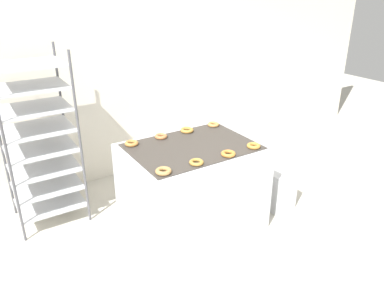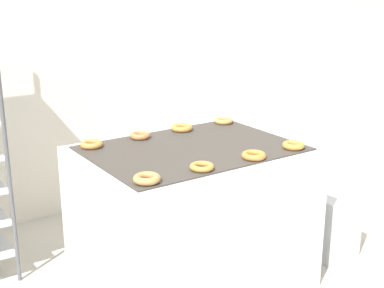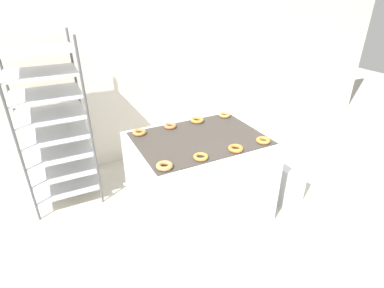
{
  "view_description": "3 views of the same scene",
  "coord_description": "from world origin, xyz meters",
  "px_view_note": "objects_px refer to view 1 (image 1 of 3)",
  "views": [
    {
      "loc": [
        -1.66,
        -1.93,
        2.21
      ],
      "look_at": [
        0.0,
        0.7,
        0.87
      ],
      "focal_mm": 35.0,
      "sensor_mm": 36.0,
      "label": 1
    },
    {
      "loc": [
        -1.58,
        -1.62,
        1.72
      ],
      "look_at": [
        0.0,
        0.7,
        0.87
      ],
      "focal_mm": 50.0,
      "sensor_mm": 36.0,
      "label": 2
    },
    {
      "loc": [
        -1.14,
        -1.4,
        2.04
      ],
      "look_at": [
        0.0,
        0.85,
        0.71
      ],
      "focal_mm": 28.0,
      "sensor_mm": 36.0,
      "label": 3
    }
  ],
  "objects_px": {
    "glaze_bin": "(275,187)",
    "donut_near_left": "(163,171)",
    "donut_near_midright": "(228,154)",
    "donut_near_midleft": "(196,162)",
    "fryer_machine": "(192,187)",
    "baking_rack_cart": "(39,139)",
    "donut_far_left": "(132,143)",
    "donut_far_midright": "(187,130)",
    "donut_near_right": "(254,146)",
    "donut_far_right": "(213,124)",
    "donut_far_midleft": "(161,136)"
  },
  "relations": [
    {
      "from": "glaze_bin",
      "to": "donut_near_left",
      "type": "xyz_separation_m",
      "value": [
        -1.41,
        -0.16,
        0.65
      ]
    },
    {
      "from": "donut_near_left",
      "to": "donut_near_midright",
      "type": "xyz_separation_m",
      "value": [
        0.63,
        -0.01,
        -0.0
      ]
    },
    {
      "from": "glaze_bin",
      "to": "donut_near_midleft",
      "type": "height_order",
      "value": "donut_near_midleft"
    },
    {
      "from": "fryer_machine",
      "to": "donut_near_midright",
      "type": "relative_size",
      "value": 9.55
    },
    {
      "from": "baking_rack_cart",
      "to": "donut_far_left",
      "type": "xyz_separation_m",
      "value": [
        0.69,
        -0.56,
        -0.0
      ]
    },
    {
      "from": "donut_near_midleft",
      "to": "donut_near_midright",
      "type": "height_order",
      "value": "donut_near_midright"
    },
    {
      "from": "donut_near_midleft",
      "to": "donut_far_midright",
      "type": "relative_size",
      "value": 0.9
    },
    {
      "from": "donut_near_right",
      "to": "donut_far_right",
      "type": "height_order",
      "value": "donut_near_right"
    },
    {
      "from": "baking_rack_cart",
      "to": "donut_near_right",
      "type": "xyz_separation_m",
      "value": [
        1.6,
        -1.2,
        -0.0
      ]
    },
    {
      "from": "donut_near_left",
      "to": "donut_near_right",
      "type": "relative_size",
      "value": 1.04
    },
    {
      "from": "donut_near_midright",
      "to": "donut_far_midleft",
      "type": "relative_size",
      "value": 1.06
    },
    {
      "from": "fryer_machine",
      "to": "donut_far_right",
      "type": "height_order",
      "value": "donut_far_right"
    },
    {
      "from": "donut_near_right",
      "to": "donut_far_midleft",
      "type": "height_order",
      "value": "same"
    },
    {
      "from": "glaze_bin",
      "to": "donut_near_left",
      "type": "relative_size",
      "value": 3.32
    },
    {
      "from": "donut_near_midleft",
      "to": "donut_near_left",
      "type": "bearing_deg",
      "value": -179.97
    },
    {
      "from": "baking_rack_cart",
      "to": "donut_near_right",
      "type": "distance_m",
      "value": 2.0
    },
    {
      "from": "glaze_bin",
      "to": "donut_near_left",
      "type": "bearing_deg",
      "value": -173.66
    },
    {
      "from": "fryer_machine",
      "to": "donut_near_right",
      "type": "xyz_separation_m",
      "value": [
        0.45,
        -0.32,
        0.44
      ]
    },
    {
      "from": "donut_near_midright",
      "to": "glaze_bin",
      "type": "bearing_deg",
      "value": 11.98
    },
    {
      "from": "baking_rack_cart",
      "to": "glaze_bin",
      "type": "bearing_deg",
      "value": -26.56
    },
    {
      "from": "fryer_machine",
      "to": "donut_far_left",
      "type": "bearing_deg",
      "value": 145.3
    },
    {
      "from": "donut_far_left",
      "to": "donut_far_right",
      "type": "bearing_deg",
      "value": 0.51
    },
    {
      "from": "donut_near_midright",
      "to": "donut_far_left",
      "type": "height_order",
      "value": "same"
    },
    {
      "from": "baking_rack_cart",
      "to": "donut_near_left",
      "type": "xyz_separation_m",
      "value": [
        0.68,
        -1.2,
        -0.0
      ]
    },
    {
      "from": "fryer_machine",
      "to": "donut_near_right",
      "type": "bearing_deg",
      "value": -35.72
    },
    {
      "from": "donut_far_right",
      "to": "donut_near_right",
      "type": "bearing_deg",
      "value": -91.34
    },
    {
      "from": "fryer_machine",
      "to": "donut_far_midleft",
      "type": "height_order",
      "value": "donut_far_midleft"
    },
    {
      "from": "donut_far_midleft",
      "to": "glaze_bin",
      "type": "bearing_deg",
      "value": -24.33
    },
    {
      "from": "donut_far_right",
      "to": "donut_near_midright",
      "type": "bearing_deg",
      "value": -115.17
    },
    {
      "from": "donut_near_midright",
      "to": "donut_far_left",
      "type": "xyz_separation_m",
      "value": [
        -0.61,
        0.65,
        0.0
      ]
    },
    {
      "from": "donut_near_midleft",
      "to": "donut_far_midright",
      "type": "bearing_deg",
      "value": 64.57
    },
    {
      "from": "donut_far_left",
      "to": "donut_far_midleft",
      "type": "distance_m",
      "value": 0.31
    },
    {
      "from": "donut_near_left",
      "to": "donut_near_midleft",
      "type": "xyz_separation_m",
      "value": [
        0.31,
        0.0,
        -0.0
      ]
    },
    {
      "from": "fryer_machine",
      "to": "donut_near_midright",
      "type": "bearing_deg",
      "value": -65.22
    },
    {
      "from": "donut_near_left",
      "to": "donut_near_right",
      "type": "height_order",
      "value": "donut_near_left"
    },
    {
      "from": "baking_rack_cart",
      "to": "donut_far_right",
      "type": "bearing_deg",
      "value": -18.81
    },
    {
      "from": "donut_near_midleft",
      "to": "donut_far_midleft",
      "type": "bearing_deg",
      "value": 88.59
    },
    {
      "from": "fryer_machine",
      "to": "donut_near_midleft",
      "type": "height_order",
      "value": "donut_near_midleft"
    },
    {
      "from": "donut_far_midleft",
      "to": "donut_far_right",
      "type": "xyz_separation_m",
      "value": [
        0.61,
        0.0,
        -0.0
      ]
    },
    {
      "from": "fryer_machine",
      "to": "donut_near_midleft",
      "type": "xyz_separation_m",
      "value": [
        -0.16,
        -0.33,
        0.44
      ]
    },
    {
      "from": "fryer_machine",
      "to": "glaze_bin",
      "type": "relative_size",
      "value": 2.86
    },
    {
      "from": "donut_near_right",
      "to": "donut_far_right",
      "type": "bearing_deg",
      "value": 88.66
    },
    {
      "from": "donut_near_left",
      "to": "glaze_bin",
      "type": "bearing_deg",
      "value": 6.34
    },
    {
      "from": "donut_far_midright",
      "to": "donut_near_right",
      "type": "bearing_deg",
      "value": -64.93
    },
    {
      "from": "fryer_machine",
      "to": "donut_near_right",
      "type": "distance_m",
      "value": 0.71
    },
    {
      "from": "donut_near_midright",
      "to": "donut_far_left",
      "type": "bearing_deg",
      "value": 133.12
    },
    {
      "from": "glaze_bin",
      "to": "donut_near_midright",
      "type": "height_order",
      "value": "donut_near_midright"
    },
    {
      "from": "glaze_bin",
      "to": "donut_near_right",
      "type": "distance_m",
      "value": 0.83
    },
    {
      "from": "baking_rack_cart",
      "to": "donut_far_midleft",
      "type": "relative_size",
      "value": 14.26
    },
    {
      "from": "donut_near_left",
      "to": "donut_near_midleft",
      "type": "height_order",
      "value": "donut_near_left"
    }
  ]
}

